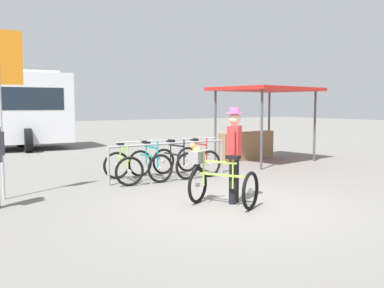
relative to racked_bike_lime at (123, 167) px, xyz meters
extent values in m
plane|color=slate|center=(0.81, -3.05, -0.37)|extent=(80.00, 80.00, 0.00)
cylinder|color=#99999E|center=(-0.41, -0.19, 0.06)|extent=(0.06, 0.06, 0.85)
cylinder|color=#99999E|center=(2.73, -0.09, 0.06)|extent=(0.06, 0.06, 0.85)
cylinder|color=#99999E|center=(1.16, -0.14, 0.48)|extent=(3.15, 0.16, 0.05)
torus|color=black|center=(0.06, 0.51, -0.04)|extent=(0.67, 0.16, 0.66)
cylinder|color=#B7B7BC|center=(0.06, 0.51, -0.04)|extent=(0.09, 0.07, 0.08)
torus|color=black|center=(-0.06, -0.51, -0.04)|extent=(0.67, 0.16, 0.66)
cylinder|color=#B7B7BC|center=(-0.06, -0.51, -0.04)|extent=(0.09, 0.07, 0.08)
cube|color=#9ED14C|center=(0.00, 0.00, 0.19)|extent=(0.14, 0.92, 0.04)
cube|color=#9ED14C|center=(-0.01, -0.05, 0.41)|extent=(0.10, 0.61, 0.04)
cylinder|color=#9ED14C|center=(0.02, 0.18, 0.24)|extent=(0.03, 0.03, 0.55)
cube|color=black|center=(0.02, 0.18, 0.51)|extent=(0.15, 0.25, 0.06)
cylinder|color=#9ED14C|center=(-0.04, -0.38, 0.28)|extent=(0.03, 0.03, 0.63)
cylinder|color=#B7B7BC|center=(-0.04, -0.38, 0.59)|extent=(0.52, 0.09, 0.03)
torus|color=black|center=(0.68, 0.53, -0.04)|extent=(0.66, 0.10, 0.66)
cylinder|color=#B7B7BC|center=(0.68, 0.53, -0.04)|extent=(0.08, 0.06, 0.08)
torus|color=black|center=(0.72, -0.48, -0.04)|extent=(0.66, 0.10, 0.66)
cylinder|color=#B7B7BC|center=(0.72, -0.48, -0.04)|extent=(0.08, 0.06, 0.08)
cube|color=teal|center=(0.70, 0.03, 0.19)|extent=(0.06, 0.92, 0.04)
cube|color=teal|center=(0.70, -0.02, 0.41)|extent=(0.05, 0.61, 0.04)
cylinder|color=teal|center=(0.69, 0.21, 0.24)|extent=(0.03, 0.03, 0.55)
cube|color=black|center=(0.69, 0.21, 0.51)|extent=(0.13, 0.24, 0.06)
cylinder|color=teal|center=(0.71, -0.36, 0.28)|extent=(0.03, 0.03, 0.63)
cylinder|color=#B7B7BC|center=(0.71, -0.36, 0.59)|extent=(0.52, 0.04, 0.03)
torus|color=black|center=(1.36, 0.56, -0.04)|extent=(0.66, 0.12, 0.66)
cylinder|color=#B7B7BC|center=(1.36, 0.56, -0.04)|extent=(0.08, 0.07, 0.08)
torus|color=black|center=(1.44, -0.46, -0.04)|extent=(0.66, 0.12, 0.66)
cylinder|color=#B7B7BC|center=(1.44, -0.46, -0.04)|extent=(0.08, 0.07, 0.08)
cube|color=black|center=(1.40, 0.05, 0.19)|extent=(0.11, 0.92, 0.04)
cube|color=black|center=(1.40, 0.00, 0.41)|extent=(0.09, 0.61, 0.04)
cylinder|color=black|center=(1.38, 0.23, 0.24)|extent=(0.03, 0.03, 0.55)
cube|color=black|center=(1.38, 0.23, 0.51)|extent=(0.14, 0.25, 0.06)
cylinder|color=black|center=(1.43, -0.34, 0.28)|extent=(0.03, 0.03, 0.63)
cylinder|color=#B7B7BC|center=(1.43, -0.34, 0.59)|extent=(0.52, 0.07, 0.03)
torus|color=black|center=(2.10, 0.58, -0.04)|extent=(0.66, 0.09, 0.66)
cylinder|color=#B7B7BC|center=(2.10, 0.58, -0.04)|extent=(0.08, 0.06, 0.08)
torus|color=black|center=(2.10, -0.44, -0.04)|extent=(0.66, 0.09, 0.66)
cylinder|color=#B7B7BC|center=(2.10, -0.44, -0.04)|extent=(0.08, 0.06, 0.08)
cube|color=red|center=(2.10, 0.07, 0.19)|extent=(0.04, 0.92, 0.04)
cube|color=red|center=(2.10, 0.02, 0.41)|extent=(0.04, 0.61, 0.04)
cylinder|color=red|center=(2.10, 0.26, 0.24)|extent=(0.03, 0.03, 0.55)
cube|color=black|center=(2.10, 0.26, 0.51)|extent=(0.12, 0.24, 0.06)
cylinder|color=red|center=(2.10, -0.31, 0.28)|extent=(0.03, 0.03, 0.63)
cylinder|color=#B7B7BC|center=(2.10, -0.31, 0.59)|extent=(0.52, 0.03, 0.03)
torus|color=black|center=(0.83, -3.52, -0.04)|extent=(0.61, 0.36, 0.66)
cylinder|color=#B7B7BC|center=(0.83, -3.52, -0.04)|extent=(0.10, 0.09, 0.08)
torus|color=black|center=(0.35, -2.62, -0.04)|extent=(0.61, 0.36, 0.66)
cylinder|color=#B7B7BC|center=(0.35, -2.62, -0.04)|extent=(0.10, 0.09, 0.08)
cube|color=#9ED14C|center=(0.59, -3.07, 0.19)|extent=(0.47, 0.83, 0.04)
cube|color=#9ED14C|center=(0.57, -3.03, 0.41)|extent=(0.32, 0.56, 0.04)
cylinder|color=#9ED14C|center=(0.68, -3.24, 0.24)|extent=(0.03, 0.03, 0.55)
cube|color=black|center=(0.68, -3.24, 0.51)|extent=(0.22, 0.27, 0.06)
cylinder|color=#9ED14C|center=(0.41, -2.73, 0.28)|extent=(0.03, 0.03, 0.63)
cylinder|color=#B7B7BC|center=(0.41, -2.73, 0.59)|extent=(0.47, 0.27, 0.03)
cube|color=gray|center=(0.34, -2.61, 0.47)|extent=(0.32, 0.30, 0.22)
ellipsoid|color=tan|center=(0.34, -2.61, 0.57)|extent=(0.23, 0.23, 0.16)
sphere|color=tan|center=(0.30, -2.53, 0.67)|extent=(0.11, 0.11, 0.11)
cylinder|color=black|center=(0.99, -2.90, 0.04)|extent=(0.14, 0.14, 0.82)
cylinder|color=black|center=(0.85, -3.01, 0.04)|extent=(0.14, 0.14, 0.82)
cube|color=red|center=(0.92, -2.95, 0.74)|extent=(0.39, 0.37, 0.58)
cylinder|color=red|center=(1.10, -2.83, 0.69)|extent=(0.09, 0.09, 0.55)
cylinder|color=red|center=(0.76, -3.11, 0.69)|extent=(0.09, 0.09, 0.55)
sphere|color=beige|center=(0.92, -2.95, 1.16)|extent=(0.22, 0.22, 0.22)
cylinder|color=#E05999|center=(0.92, -2.95, 1.26)|extent=(0.32, 0.32, 0.02)
cylinder|color=#E05999|center=(0.92, -2.95, 1.31)|extent=(0.20, 0.20, 0.09)
cylinder|color=black|center=(-0.59, 7.59, 0.08)|extent=(0.31, 0.91, 0.90)
cylinder|color=black|center=(-0.43, 10.09, 0.08)|extent=(0.31, 0.91, 0.90)
cylinder|color=#4C4C51|center=(3.71, 1.59, 0.73)|extent=(0.07, 0.07, 2.20)
cylinder|color=#4C4C51|center=(6.27, 2.01, 0.73)|extent=(0.07, 0.07, 2.20)
cylinder|color=#4C4C51|center=(4.00, -0.19, 0.73)|extent=(0.07, 0.07, 2.20)
cylinder|color=#4C4C51|center=(6.56, 0.24, 0.73)|extent=(0.07, 0.07, 2.20)
cube|color=red|center=(5.13, 0.91, 1.88)|extent=(3.43, 2.77, 0.10)
cube|color=olive|center=(5.01, 1.65, 0.08)|extent=(2.36, 0.68, 0.90)
cylinder|color=#B2B2B7|center=(-2.58, -0.43, 1.23)|extent=(0.05, 0.05, 3.20)
cube|color=orange|center=(-2.36, -0.43, 2.28)|extent=(0.40, 0.03, 1.00)
camera|label=1|loc=(-3.75, -8.98, 1.41)|focal=39.68mm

